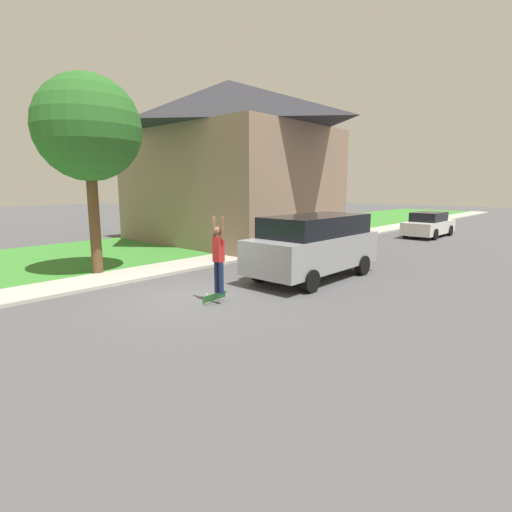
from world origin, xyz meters
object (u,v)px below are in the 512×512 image
Objects in this scene: car_down_street at (429,225)px; skateboard at (214,296)px; suv_parked at (314,244)px; lawn_tree_near at (88,129)px; skateboarder at (219,254)px.

skateboard is at bearing -87.36° from car_down_street.
car_down_street is 5.68× the size of skateboard.
lawn_tree_near is at bearing -141.03° from suv_parked.
suv_parked is 6.37× the size of skateboard.
suv_parked is at bearing -85.37° from car_down_street.
lawn_tree_near is at bearing -174.71° from skateboarder.
skateboarder reaches higher than car_down_street.
car_down_street is 18.21m from skateboard.
car_down_street is at bearing 94.63° from suv_parked.
lawn_tree_near is 3.29× the size of skateboarder.
suv_parked is at bearing 87.98° from skateboarder.
skateboard is (-0.15, -0.04, -1.15)m from skateboarder.
suv_parked reaches higher than car_down_street.
suv_parked is 14.06m from car_down_street.
lawn_tree_near reaches higher than suv_parked.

